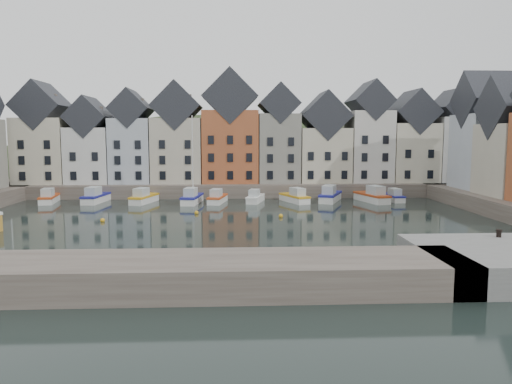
{
  "coord_description": "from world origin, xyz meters",
  "views": [
    {
      "loc": [
        0.34,
        -52.12,
        9.62
      ],
      "look_at": [
        3.15,
        6.0,
        2.87
      ],
      "focal_mm": 35.0,
      "sensor_mm": 36.0,
      "label": 1
    }
  ],
  "objects": [
    {
      "name": "boat_g",
      "position": [
        9.26,
        17.74,
        0.7
      ],
      "size": [
        4.0,
        6.39,
        2.35
      ],
      "rotation": [
        0.0,
        0.0,
        0.37
      ],
      "color": "silver",
      "rests_on": "ground"
    },
    {
      "name": "boat_a",
      "position": [
        -25.46,
        18.87,
        0.69
      ],
      "size": [
        2.71,
        6.27,
        2.33
      ],
      "rotation": [
        0.0,
        0.0,
        0.14
      ],
      "color": "silver",
      "rests_on": "ground"
    },
    {
      "name": "boat_f",
      "position": [
        3.61,
        18.06,
        0.62
      ],
      "size": [
        3.02,
        5.71,
        2.1
      ],
      "rotation": [
        0.0,
        0.0,
        -0.26
      ],
      "color": "silver",
      "rests_on": "ground"
    },
    {
      "name": "boat_j",
      "position": [
        23.57,
        18.39,
        0.63
      ],
      "size": [
        2.28,
        5.64,
        2.11
      ],
      "rotation": [
        0.0,
        0.0,
        0.11
      ],
      "color": "silver",
      "rests_on": "ground"
    },
    {
      "name": "boat_e",
      "position": [
        -1.75,
        17.61,
        0.67
      ],
      "size": [
        2.91,
        6.13,
        2.26
      ],
      "rotation": [
        0.0,
        0.0,
        -0.19
      ],
      "color": "silver",
      "rests_on": "ground"
    },
    {
      "name": "boat_b",
      "position": [
        -18.97,
        18.84,
        0.76
      ],
      "size": [
        2.85,
        6.82,
        2.54
      ],
      "rotation": [
        0.0,
        0.0,
        -0.12
      ],
      "color": "silver",
      "rests_on": "ground"
    },
    {
      "name": "boat_d",
      "position": [
        -5.29,
        17.29,
        0.81
      ],
      "size": [
        2.9,
        6.73,
        12.45
      ],
      "rotation": [
        0.0,
        0.0,
        -0.14
      ],
      "color": "silver",
      "rests_on": "ground"
    },
    {
      "name": "ground",
      "position": [
        0.0,
        0.0,
        0.0
      ],
      "size": [
        260.0,
        260.0,
        0.0
      ],
      "primitive_type": "plane",
      "color": "black",
      "rests_on": "ground"
    },
    {
      "name": "near_wall",
      "position": [
        -10.0,
        -22.0,
        1.0
      ],
      "size": [
        50.0,
        6.0,
        2.0
      ],
      "primitive_type": "cube",
      "color": "#4C433A",
      "rests_on": "ground"
    },
    {
      "name": "boat_h",
      "position": [
        14.42,
        18.4,
        0.79
      ],
      "size": [
        4.58,
        7.22,
        2.66
      ],
      "rotation": [
        0.0,
        0.0,
        -0.38
      ],
      "color": "silver",
      "rests_on": "ground"
    },
    {
      "name": "far_terrace",
      "position": [
        3.21,
        28.0,
        8.88
      ],
      "size": [
        72.37,
        8.16,
        17.78
      ],
      "color": "beige",
      "rests_on": "far_quay"
    },
    {
      "name": "mooring_buoys",
      "position": [
        -4.0,
        5.33,
        0.15
      ],
      "size": [
        20.5,
        5.5,
        0.5
      ],
      "color": "gold",
      "rests_on": "ground"
    },
    {
      "name": "mooring_bollard",
      "position": [
        20.2,
        -16.5,
        2.31
      ],
      "size": [
        0.48,
        0.48,
        0.56
      ],
      "color": "black",
      "rests_on": "near_quay"
    },
    {
      "name": "boat_i",
      "position": [
        20.33,
        17.46,
        0.79
      ],
      "size": [
        3.9,
        7.27,
        2.67
      ],
      "rotation": [
        0.0,
        0.0,
        0.27
      ],
      "color": "silver",
      "rests_on": "ground"
    },
    {
      "name": "far_quay",
      "position": [
        0.0,
        30.0,
        1.0
      ],
      "size": [
        90.0,
        16.0,
        2.0
      ],
      "primitive_type": "cube",
      "color": "#4C433A",
      "rests_on": "ground"
    },
    {
      "name": "boat_c",
      "position": [
        -12.1,
        18.0,
        0.72
      ],
      "size": [
        3.48,
        6.62,
        2.43
      ],
      "rotation": [
        0.0,
        0.0,
        -0.25
      ],
      "color": "silver",
      "rests_on": "ground"
    },
    {
      "name": "hillside",
      "position": [
        0.02,
        56.0,
        -17.96
      ],
      "size": [
        153.6,
        70.4,
        64.0
      ],
      "color": "#29341A",
      "rests_on": "ground"
    }
  ]
}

